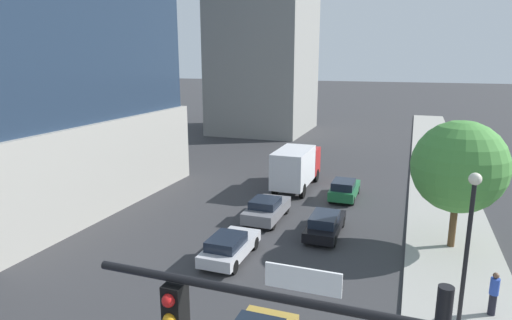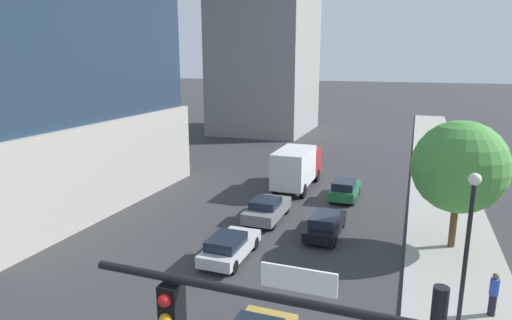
# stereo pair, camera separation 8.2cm
# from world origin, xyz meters

# --- Properties ---
(sidewalk) EXTENTS (4.71, 120.00, 0.15)m
(sidewalk) POSITION_xyz_m (8.89, 20.00, 0.07)
(sidewalk) COLOR #9E9B93
(sidewalk) RESTS_ON ground
(construction_building) EXTENTS (12.82, 14.68, 40.54)m
(construction_building) POSITION_xyz_m (-13.27, 55.63, 16.63)
(construction_building) COLOR gray
(construction_building) RESTS_ON ground
(street_lamp) EXTENTS (0.44, 0.44, 5.94)m
(street_lamp) POSITION_xyz_m (8.56, 13.93, 4.03)
(street_lamp) COLOR black
(street_lamp) RESTS_ON sidewalk
(street_tree) EXTENTS (4.78, 4.78, 6.76)m
(street_tree) POSITION_xyz_m (8.80, 21.72, 4.51)
(street_tree) COLOR brown
(street_tree) RESTS_ON sidewalk
(car_black) EXTENTS (1.72, 4.46, 1.35)m
(car_black) POSITION_xyz_m (2.11, 21.23, 0.68)
(car_black) COLOR black
(car_black) RESTS_ON ground
(car_silver) EXTENTS (1.79, 4.25, 1.37)m
(car_silver) POSITION_xyz_m (-1.81, 16.51, 0.70)
(car_silver) COLOR #B7B7BC
(car_silver) RESTS_ON ground
(car_green) EXTENTS (1.77, 4.06, 1.49)m
(car_green) POSITION_xyz_m (2.11, 28.39, 0.73)
(car_green) COLOR #1E6638
(car_green) RESTS_ON ground
(car_gray) EXTENTS (1.93, 4.33, 1.45)m
(car_gray) POSITION_xyz_m (-1.81, 22.41, 0.73)
(car_gray) COLOR slate
(car_gray) RESTS_ON ground
(box_truck) EXTENTS (2.36, 6.74, 3.28)m
(box_truck) POSITION_xyz_m (-1.81, 29.60, 1.85)
(box_truck) COLOR #B21E1E
(box_truck) RESTS_ON ground
(pedestrian_blue_shirt) EXTENTS (0.34, 0.34, 1.77)m
(pedestrian_blue_shirt) POSITION_xyz_m (9.84, 15.26, 1.06)
(pedestrian_blue_shirt) COLOR black
(pedestrian_blue_shirt) RESTS_ON sidewalk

